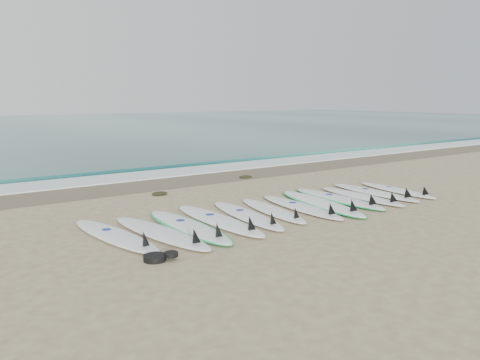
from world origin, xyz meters
TOP-DOWN VIEW (x-y plane):
  - ground at (0.00, 0.00)m, footprint 120.00×120.00m
  - ocean at (0.00, 32.50)m, footprint 120.00×55.00m
  - wet_sand_band at (0.00, 4.10)m, footprint 120.00×1.80m
  - foam_band at (0.00, 5.50)m, footprint 120.00×1.40m
  - wave_crest at (0.00, 7.00)m, footprint 120.00×1.00m
  - surfboard_0 at (-3.46, 0.02)m, footprint 0.88×2.63m
  - surfboard_1 at (-2.79, -0.25)m, footprint 0.91×2.71m
  - surfboard_2 at (-2.23, -0.14)m, footprint 0.66×2.67m
  - surfboard_3 at (-1.59, -0.13)m, footprint 0.59×2.74m
  - surfboard_4 at (-0.95, -0.12)m, footprint 0.82×2.58m
  - surfboard_5 at (-0.31, -0.09)m, footprint 0.82×2.38m
  - surfboard_6 at (0.35, -0.20)m, footprint 0.70×2.56m
  - surfboard_7 at (0.93, -0.18)m, footprint 1.10×2.88m
  - surfboard_8 at (1.58, -0.04)m, footprint 0.73×2.69m
  - surfboard_9 at (2.18, -0.21)m, footprint 0.63×2.49m
  - surfboard_10 at (2.78, -0.08)m, footprint 0.63×2.58m
  - surfboard_11 at (3.46, -0.20)m, footprint 0.76×2.36m
  - seaweed_near at (-1.38, 2.79)m, footprint 0.38×0.30m
  - seaweed_far at (1.63, 3.53)m, footprint 0.39×0.30m
  - leash_coil at (-3.34, -1.29)m, footprint 0.46×0.36m

SIDE VIEW (x-z plane):
  - ground at x=0.00m, z-range 0.00..0.00m
  - wet_sand_band at x=0.00m, z-range 0.00..0.01m
  - ocean at x=0.00m, z-range 0.00..0.03m
  - foam_band at x=0.00m, z-range 0.00..0.04m
  - seaweed_near at x=-1.38m, z-range 0.00..0.07m
  - seaweed_far at x=1.63m, z-range 0.00..0.08m
  - leash_coil at x=-3.34m, z-range -0.01..0.10m
  - wave_crest at x=0.00m, z-range 0.00..0.10m
  - surfboard_2 at x=-2.23m, z-range -0.12..0.22m
  - surfboard_8 at x=1.58m, z-range -0.12..0.22m
  - surfboard_11 at x=3.46m, z-range -0.10..0.20m
  - surfboard_5 at x=-0.31m, z-range -0.10..0.20m
  - surfboard_7 at x=0.93m, z-range -0.13..0.23m
  - surfboard_9 at x=2.18m, z-range -0.10..0.21m
  - surfboard_6 at x=0.35m, z-range -0.11..0.22m
  - surfboard_4 at x=-0.95m, z-range -0.11..0.22m
  - surfboard_10 at x=2.78m, z-range -0.11..0.22m
  - surfboard_0 at x=-3.46m, z-range -0.11..0.22m
  - surfboard_1 at x=-2.79m, z-range -0.11..0.23m
  - surfboard_3 at x=-1.59m, z-range -0.11..0.24m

